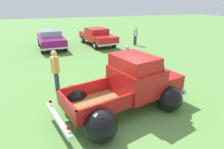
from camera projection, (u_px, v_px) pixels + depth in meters
name	position (u px, v px, depth m)	size (l,w,h in m)	color
ground_plane	(121.00, 110.00, 6.69)	(80.00, 80.00, 0.00)	#609347
vintage_pickup_truck	(130.00, 88.00, 6.61)	(4.95, 3.61, 1.96)	black
show_car_0	(51.00, 39.00, 15.07)	(2.27, 4.49, 1.43)	black
show_car_1	(97.00, 36.00, 16.20)	(2.57, 4.67, 1.43)	black
spectator_0	(56.00, 69.00, 7.68)	(0.41, 0.54, 1.80)	navy
spectator_1	(135.00, 35.00, 16.07)	(0.43, 0.53, 1.63)	#4C4742
spectator_2	(127.00, 60.00, 8.98)	(0.50, 0.46, 1.68)	#4C4742
lane_cone_0	(110.00, 72.00, 9.39)	(0.36, 0.36, 0.63)	black
lane_cone_1	(116.00, 76.00, 8.91)	(0.36, 0.36, 0.63)	black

